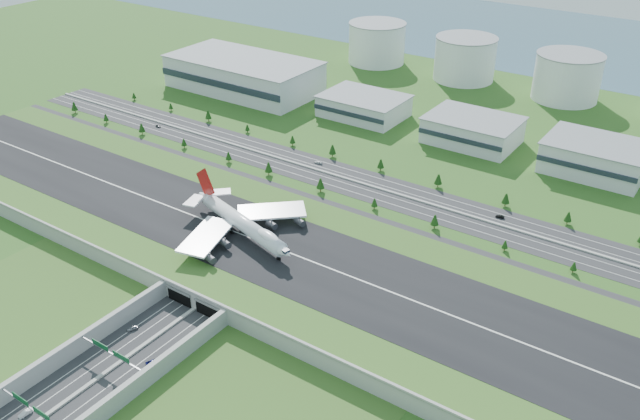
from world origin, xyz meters
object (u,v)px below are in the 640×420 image
Objects in this scene: car_1 at (25,413)px; car_7 at (318,162)px; car_0 at (132,328)px; car_2 at (153,362)px; fuel_tank_a at (377,43)px; car_5 at (500,217)px; boeing_747 at (242,222)px; car_4 at (158,126)px.

car_1 is 235.32m from car_7.
car_0 is 0.85× the size of car_2.
car_1 reaches higher than car_2.
car_1 is (113.41, -439.48, -16.54)m from fuel_tank_a.
car_7 reaches higher than car_5.
fuel_tank_a reaches higher than car_7.
car_2 is at bearing -57.51° from boeing_747.
car_7 is (127.74, 15.03, 0.02)m from car_4.
car_2 reaches higher than car_4.
car_4 is (-179.34, 173.10, -0.02)m from car_2.
car_1 is at bearing -70.79° from boeing_747.
car_1 reaches higher than car_7.
boeing_747 is (105.17, -309.67, -2.53)m from fuel_tank_a.
car_0 is at bearing -129.39° from car_4.
car_2 reaches higher than car_5.
car_4 is 248.51m from car_5.
car_2 is (131.03, -394.76, -16.59)m from fuel_tank_a.
car_1 is 271.29m from car_4.
boeing_747 is 15.34× the size of car_1.
car_4 is (-156.70, 163.49, -0.05)m from car_0.
car_0 reaches higher than car_7.
car_5 is 0.86× the size of car_7.
car_2 is 1.03× the size of car_7.
car_5 is at bearing 72.85° from car_1.
fuel_tank_a is 221.99m from car_7.
car_7 is at bearing -52.27° from car_2.
car_0 is at bearing -74.28° from fuel_tank_a.
car_2 is at bearing 11.45° from car_7.
car_4 is at bearing 156.46° from car_0.
fuel_tank_a reaches higher than boeing_747.
car_4 is at bearing 165.75° from boeing_747.
car_7 is at bearing 119.60° from boeing_747.
car_0 is 180.85m from car_7.
car_0 is 0.88× the size of car_7.
car_2 is at bearing 71.73° from car_1.
car_5 is at bearing -79.83° from car_4.
boeing_747 is 14.31× the size of car_7.
car_0 is at bearing 98.51° from car_1.
car_4 is at bearing 129.83° from car_1.
car_7 is (-120.35, 0.53, 0.02)m from car_5.
car_1 is 0.93× the size of car_7.
car_5 is at bearing 62.88° from boeing_747.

